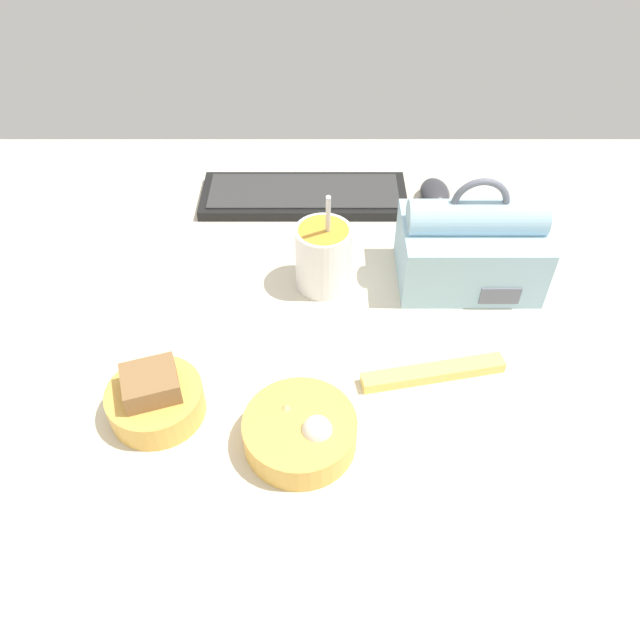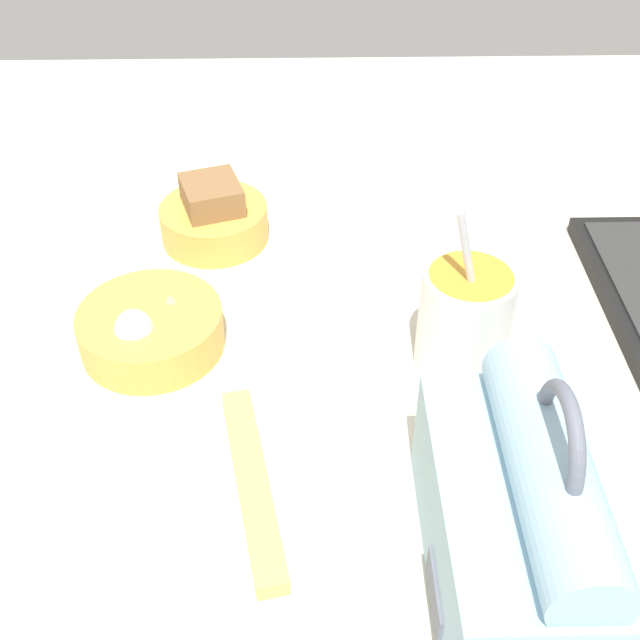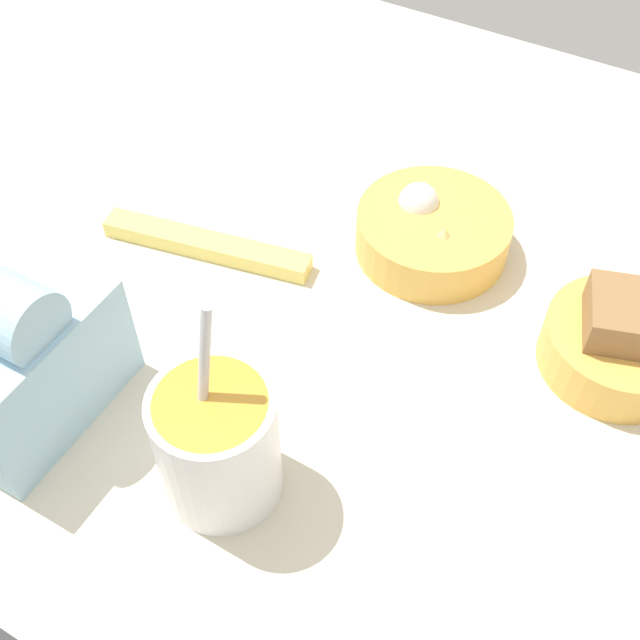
# 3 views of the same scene
# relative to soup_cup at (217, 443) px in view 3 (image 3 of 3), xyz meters

# --- Properties ---
(desk_surface) EXTENTS (1.40, 1.10, 0.02)m
(desk_surface) POSITION_rel_soup_cup_xyz_m (-0.02, -0.11, -0.06)
(desk_surface) COLOR beige
(desk_surface) RESTS_ON ground
(soup_cup) EXTENTS (0.08, 0.08, 0.17)m
(soup_cup) POSITION_rel_soup_cup_xyz_m (0.00, 0.00, 0.00)
(soup_cup) COLOR white
(soup_cup) RESTS_ON desk_surface
(bento_bowl_sandwich) EXTENTS (0.12, 0.12, 0.07)m
(bento_bowl_sandwich) POSITION_rel_soup_cup_xyz_m (-0.21, -0.24, -0.03)
(bento_bowl_sandwich) COLOR #EAB24C
(bento_bowl_sandwich) RESTS_ON desk_surface
(bento_bowl_snacks) EXTENTS (0.14, 0.14, 0.06)m
(bento_bowl_snacks) POSITION_rel_soup_cup_xyz_m (-0.03, -0.29, -0.03)
(bento_bowl_snacks) COLOR #EAB24C
(bento_bowl_snacks) RESTS_ON desk_surface
(chopstick_case) EXTENTS (0.19, 0.06, 0.02)m
(chopstick_case) POSITION_rel_soup_cup_xyz_m (0.14, -0.19, -0.05)
(chopstick_case) COLOR #EFD666
(chopstick_case) RESTS_ON desk_surface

